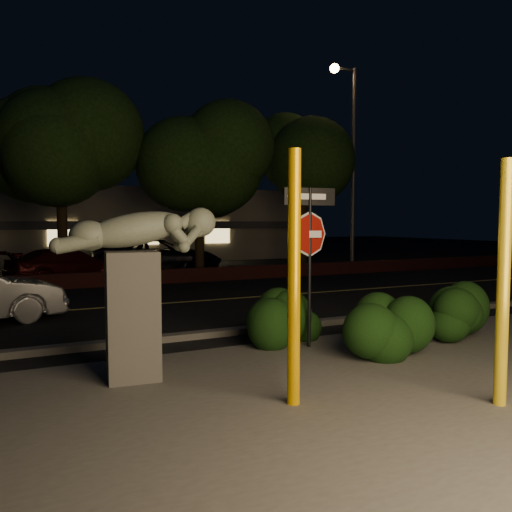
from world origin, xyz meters
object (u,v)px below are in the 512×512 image
(streetlight, at_px, (350,150))
(yellow_pole_left, at_px, (294,279))
(signpost, at_px, (310,235))
(yellow_pole_right, at_px, (503,284))
(parked_car_darkred, at_px, (69,265))
(parked_car_dark, at_px, (158,256))
(sculpture, at_px, (135,274))

(streetlight, bearing_deg, yellow_pole_left, -128.30)
(yellow_pole_left, height_order, signpost, yellow_pole_left)
(yellow_pole_right, height_order, signpost, yellow_pole_right)
(streetlight, xyz_separation_m, parked_car_darkred, (-11.99, 0.25, -4.78))
(yellow_pole_left, height_order, parked_car_dark, yellow_pole_left)
(signpost, relative_size, sculpture, 1.16)
(yellow_pole_left, distance_m, parked_car_dark, 15.58)
(yellow_pole_left, distance_m, streetlight, 17.76)
(signpost, height_order, sculpture, signpost)
(yellow_pole_right, xyz_separation_m, streetlight, (8.48, 14.72, 3.95))
(sculpture, xyz_separation_m, parked_car_darkred, (0.14, 12.11, -0.84))
(signpost, bearing_deg, parked_car_darkred, 111.17)
(yellow_pole_left, height_order, streetlight, streetlight)
(yellow_pole_right, bearing_deg, streetlight, 60.05)
(signpost, height_order, streetlight, streetlight)
(signpost, bearing_deg, parked_car_dark, 93.99)
(sculpture, relative_size, parked_car_darkred, 0.56)
(yellow_pole_right, relative_size, parked_car_dark, 0.55)
(sculpture, xyz_separation_m, streetlight, (12.13, 11.85, 3.94))
(signpost, bearing_deg, yellow_pole_left, -118.11)
(streetlight, bearing_deg, signpost, -128.81)
(parked_car_darkred, bearing_deg, sculpture, 159.03)
(signpost, height_order, parked_car_darkred, signpost)
(yellow_pole_left, xyz_separation_m, parked_car_dark, (2.31, 15.39, -0.77))
(sculpture, distance_m, parked_car_dark, 14.12)
(streetlight, distance_m, parked_car_dark, 9.72)
(yellow_pole_right, relative_size, signpost, 1.06)
(signpost, xyz_separation_m, streetlight, (9.07, 11.41, 3.45))
(yellow_pole_right, xyz_separation_m, parked_car_dark, (0.13, 16.45, -0.71))
(yellow_pole_left, bearing_deg, signpost, 54.75)
(yellow_pole_right, xyz_separation_m, sculpture, (-3.65, 2.87, 0.01))
(yellow_pole_right, bearing_deg, sculpture, 141.83)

